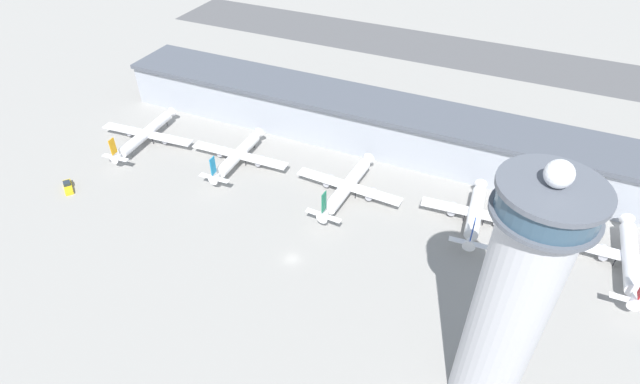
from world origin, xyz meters
TOP-DOWN VIEW (x-y plane):
  - ground_plane at (0.00, 0.00)m, footprint 1000.00×1000.00m
  - terminal_building at (0.00, 70.00)m, footprint 213.24×25.00m
  - runway_strip at (0.00, 174.59)m, footprint 319.86×44.00m
  - control_tower at (58.95, -19.91)m, footprint 18.06×18.06m
  - airplane_gate_alpha at (-81.78, 33.07)m, footprint 40.23×38.41m
  - airplane_gate_bravo at (-40.67, 35.83)m, footprint 39.21×34.39m
  - airplane_gate_charlie at (3.70, 34.88)m, footprint 38.61×37.84m
  - airplane_gate_delta at (46.18, 38.83)m, footprint 34.80×32.60m
  - airplane_gate_echo at (90.71, 37.01)m, footprint 31.20×37.05m
  - service_truck_fuel at (-87.48, -2.30)m, footprint 8.10×7.07m

SIDE VIEW (x-z plane):
  - ground_plane at x=0.00m, z-range 0.00..0.00m
  - runway_strip at x=0.00m, z-range 0.00..0.01m
  - service_truck_fuel at x=-87.48m, z-range -0.39..2.14m
  - airplane_gate_bravo at x=-40.67m, z-range -2.33..10.48m
  - airplane_gate_alpha at x=-81.78m, z-range -2.05..10.26m
  - airplane_gate_delta at x=46.18m, z-range -2.45..11.15m
  - airplane_gate_charlie at x=3.70m, z-range -2.49..11.20m
  - airplane_gate_echo at x=90.71m, z-range -2.46..11.69m
  - terminal_building at x=0.00m, z-range 0.10..18.53m
  - control_tower at x=58.95m, z-range -0.82..64.75m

